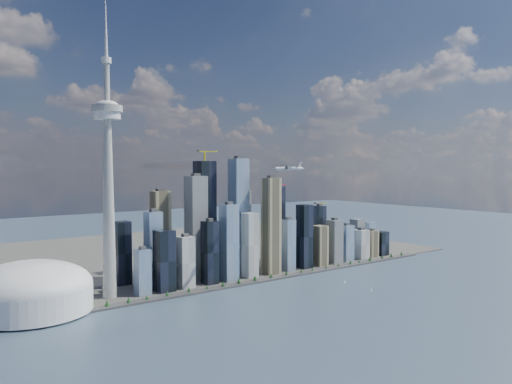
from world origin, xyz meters
TOP-DOWN VIEW (x-y plane):
  - ground at (0.00, 0.00)m, footprint 4000.00×4000.00m
  - seawall at (0.00, 250.00)m, footprint 1100.00×22.00m
  - land at (0.00, 700.00)m, footprint 1400.00×900.00m
  - shoreline_trees at (0.00, 250.00)m, footprint 960.53×7.20m
  - skyscraper_cluster at (59.61, 336.81)m, footprint 736.00×142.00m
  - needle_tower at (-300.00, 310.00)m, footprint 56.00×56.00m
  - dome_stadium at (-440.00, 300.00)m, footprint 200.00×200.00m
  - airplane at (28.01, 178.24)m, footprint 68.58×61.14m
  - sailboat_west at (139.89, 53.24)m, footprint 6.55×3.78m
  - sailboat_east at (146.62, 130.86)m, footprint 6.31×1.78m

SIDE VIEW (x-z plane):
  - ground at x=0.00m, z-range 0.00..0.00m
  - land at x=0.00m, z-range 0.00..3.00m
  - seawall at x=0.00m, z-range 0.00..4.00m
  - sailboat_east at x=146.62m, z-range -1.57..7.21m
  - sailboat_west at x=139.89m, z-range -1.66..7.61m
  - shoreline_trees at x=0.00m, z-range 4.38..13.18m
  - dome_stadium at x=-440.00m, z-range -3.56..82.44m
  - skyscraper_cluster at x=59.61m, z-range -53.30..230.64m
  - needle_tower at x=-300.00m, z-range -39.41..511.09m
  - airplane at x=28.01m, z-range 236.76..253.69m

